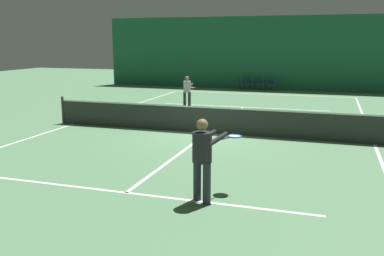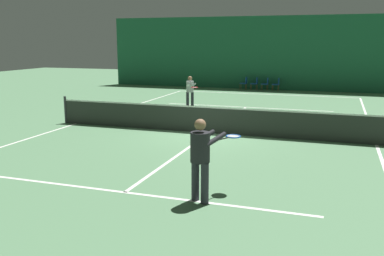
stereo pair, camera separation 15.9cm
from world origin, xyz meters
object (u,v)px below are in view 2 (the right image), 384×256
at_px(player_far, 190,89).
at_px(courtside_chair_3, 277,83).
at_px(courtside_chair_0, 245,82).
at_px(player_near, 202,154).
at_px(tennis_net, 209,119).
at_px(courtside_chair_1, 255,83).
at_px(courtside_chair_2, 266,83).

relative_size(player_far, courtside_chair_3, 1.83).
distance_m(courtside_chair_0, courtside_chair_3, 2.15).
distance_m(player_near, player_far, 12.57).
relative_size(player_near, player_far, 1.12).
distance_m(player_far, courtside_chair_0, 8.69).
height_order(tennis_net, courtside_chair_0, tennis_net).
bearing_deg(courtside_chair_3, player_far, -19.36).
distance_m(tennis_net, courtside_chair_0, 14.19).
bearing_deg(courtside_chair_1, courtside_chair_3, 90.00).
height_order(tennis_net, player_far, player_far).
distance_m(player_near, courtside_chair_2, 20.54).
relative_size(player_near, courtside_chair_2, 2.04).
xyz_separation_m(player_far, courtside_chair_3, (3.03, 8.64, -0.41)).
height_order(player_near, player_far, player_near).
xyz_separation_m(tennis_net, player_far, (-2.59, 5.45, 0.39)).
height_order(player_near, courtside_chair_0, player_near).
bearing_deg(courtside_chair_3, courtside_chair_2, -90.00).
distance_m(tennis_net, courtside_chair_3, 14.09).
relative_size(courtside_chair_0, courtside_chair_2, 1.00).
height_order(player_near, courtside_chair_3, player_near).
xyz_separation_m(courtside_chair_1, courtside_chair_3, (1.43, 0.00, 0.00)).
bearing_deg(courtside_chair_3, tennis_net, -1.79).
relative_size(player_near, courtside_chair_1, 2.04).
bearing_deg(courtside_chair_2, courtside_chair_0, -90.00).
bearing_deg(courtside_chair_2, player_near, 5.59).
bearing_deg(courtside_chair_0, player_near, 9.53).
distance_m(courtside_chair_0, courtside_chair_2, 1.43).
relative_size(tennis_net, courtside_chair_3, 14.29).
xyz_separation_m(player_far, courtside_chair_2, (2.32, 8.64, -0.41)).
relative_size(tennis_net, courtside_chair_1, 14.29).
bearing_deg(player_near, courtside_chair_1, 34.62).
height_order(courtside_chair_0, courtside_chair_1, same).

